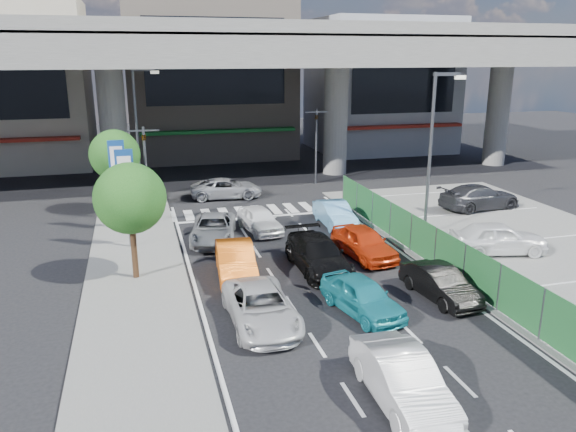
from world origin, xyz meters
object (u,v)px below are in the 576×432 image
object	(u,v)px
signboard_near	(126,185)
parked_sedan_white	(498,238)
street_lamp_left	(139,122)
tree_far	(115,155)
taxi_teal_mid	(362,296)
sedan_white_front_mid	(260,220)
crossing_wagon_silver	(226,188)
tree_near	(130,199)
hatch_white_back_mid	(402,380)
hatch_black_mid_right	(440,283)
taxi_orange_left	(235,260)
street_lamp_right	(434,142)
sedan_black_mid	(318,254)
traffic_light_left	(145,151)
kei_truck_front_right	(335,214)
signboard_far	(118,173)
taxi_orange_right	(364,242)
traffic_light_right	(316,128)
wagon_silver_front_left	(213,229)
sedan_white_mid_left	(261,307)
traffic_cone	(452,239)

from	to	relation	value
signboard_near	parked_sedan_white	world-z (taller)	signboard_near
street_lamp_left	tree_far	size ratio (longest dim) A/B	1.67
tree_far	taxi_teal_mid	bearing A→B (deg)	-61.82
sedan_white_front_mid	crossing_wagon_silver	bearing A→B (deg)	85.54
tree_near	hatch_white_back_mid	bearing A→B (deg)	-57.90
hatch_black_mid_right	parked_sedan_white	world-z (taller)	parked_sedan_white
taxi_orange_left	street_lamp_right	bearing A→B (deg)	19.60
street_lamp_left	sedan_black_mid	xyz separation A→B (m)	(6.76, -14.90, -4.08)
sedan_white_front_mid	hatch_black_mid_right	bearing A→B (deg)	-73.25
sedan_black_mid	parked_sedan_white	bearing A→B (deg)	-2.97
traffic_light_left	sedan_white_front_mid	xyz separation A→B (m)	(5.43, -2.98, -3.30)
signboard_near	kei_truck_front_right	bearing A→B (deg)	5.01
sedan_white_front_mid	signboard_far	bearing A→B (deg)	155.47
traffic_light_left	taxi_orange_right	size ratio (longest dim) A/B	1.28
traffic_light_right	parked_sedan_white	distance (m)	16.88
sedan_black_mid	crossing_wagon_silver	xyz separation A→B (m)	(-1.71, 13.35, -0.06)
signboard_near	sedan_black_mid	distance (m)	9.37
kei_truck_front_right	parked_sedan_white	distance (m)	8.32
crossing_wagon_silver	traffic_light_right	bearing A→B (deg)	-64.23
hatch_white_back_mid	sedan_black_mid	world-z (taller)	same
taxi_teal_mid	sedan_white_front_mid	bearing A→B (deg)	85.44
wagon_silver_front_left	hatch_black_mid_right	bearing A→B (deg)	-40.07
hatch_white_back_mid	taxi_orange_right	bearing A→B (deg)	73.83
signboard_far	taxi_teal_mid	xyz separation A→B (m)	(8.23, -12.23, -2.42)
taxi_teal_mid	street_lamp_left	bearing A→B (deg)	97.55
signboard_near	tree_far	xyz separation A→B (m)	(-0.60, 6.51, 0.32)
wagon_silver_front_left	kei_truck_front_right	distance (m)	6.62
tree_near	sedan_white_mid_left	distance (m)	7.10
signboard_near	hatch_white_back_mid	world-z (taller)	signboard_near
traffic_light_right	signboard_near	bearing A→B (deg)	-139.09
sedan_white_front_mid	tree_far	bearing A→B (deg)	133.66
taxi_teal_mid	parked_sedan_white	bearing A→B (deg)	13.48
sedan_white_front_mid	crossing_wagon_silver	xyz separation A→B (m)	(-0.51, 7.43, -0.01)
signboard_far	taxi_teal_mid	bearing A→B (deg)	-56.06
hatch_black_mid_right	kei_truck_front_right	distance (m)	9.81
traffic_light_left	street_lamp_left	world-z (taller)	street_lamp_left
street_lamp_left	tree_far	bearing A→B (deg)	-112.84
traffic_light_left	signboard_far	xyz separation A→B (m)	(-1.40, -1.01, -0.87)
signboard_far	parked_sedan_white	size ratio (longest dim) A/B	1.09
sedan_black_mid	traffic_light_right	bearing A→B (deg)	71.58
sedan_white_front_mid	kei_truck_front_right	size ratio (longest dim) A/B	0.95
traffic_cone	tree_far	bearing A→B (deg)	146.09
tree_far	sedan_black_mid	size ratio (longest dim) A/B	1.01
kei_truck_front_right	wagon_silver_front_left	bearing A→B (deg)	-171.90
traffic_light_right	taxi_teal_mid	distance (m)	21.07
street_lamp_left	hatch_white_back_mid	world-z (taller)	street_lamp_left
taxi_orange_right	sedan_white_front_mid	bearing A→B (deg)	119.31
signboard_near	taxi_teal_mid	bearing A→B (deg)	-49.69
tree_far	kei_truck_front_right	world-z (taller)	tree_far
signboard_far	taxi_orange_left	size ratio (longest dim) A/B	1.12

